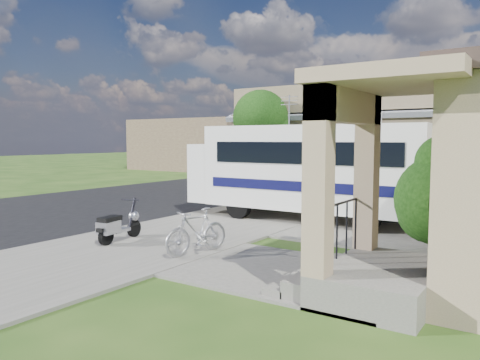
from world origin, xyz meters
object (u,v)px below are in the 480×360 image
Objects in this scene: scooter at (118,226)px; pickup_truck at (268,169)px; motorhome at (308,168)px; bicycle at (197,234)px; garden_hose at (333,264)px; shrub at (446,196)px; van at (314,163)px.

pickup_truck is (-4.29, 14.24, 0.44)m from scooter.
pickup_truck is at bearing 125.12° from motorhome.
bicycle reaches higher than garden_hose.
shrub is 6.36× the size of garden_hose.
pickup_truck is (-10.90, 11.48, -0.42)m from shrub.
pickup_truck is (-6.56, 14.11, 0.40)m from bicycle.
scooter is 0.25× the size of van.
scooter is at bearing -67.62° from van.
van is at bearing 112.82° from motorhome.
bicycle is at bearing 116.44° from pickup_truck.
van reaches higher than bicycle.
motorhome is at bearing 102.32° from bicycle.
garden_hose is at bearing -60.66° from motorhome.
scooter is at bearing -164.04° from bicycle.
motorhome is 18.36× the size of garden_hose.
scooter is 0.92× the size of bicycle.
bicycle is 0.27× the size of van.
scooter is at bearing -114.65° from motorhome.
shrub reaches higher than scooter.
pickup_truck reaches higher than bicycle.
pickup_truck is at bearing 97.28° from scooter.
shrub is 2.79m from garden_hose.
motorhome is at bearing 57.35° from scooter.
bicycle is at bearing -148.75° from shrub.
van reaches higher than garden_hose.
van reaches higher than scooter.
pickup_truck is 15.80× the size of garden_hose.
pickup_truck is (-6.59, 8.87, -0.73)m from motorhome.
shrub is at bearing 13.23° from scooter.
motorhome is 5.05m from shrub.
pickup_truck reaches higher than garden_hose.
bicycle is 15.56m from pickup_truck.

